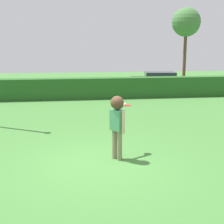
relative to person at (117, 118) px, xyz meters
The scene contains 6 objects.
ground_plane 1.33m from the person, 150.15° to the right, with size 60.00×60.00×0.00m, color #407735.
person is the anchor object (origin of this frame).
frisbee 0.76m from the person, 57.71° to the left, with size 0.23×0.23×0.02m.
hedge_row 10.53m from the person, 92.93° to the left, with size 23.16×0.90×1.25m, color #265821.
parked_car_black 15.29m from the person, 68.91° to the left, with size 4.40×2.30×1.25m.
birch_tree 21.56m from the person, 64.25° to the left, with size 2.53×2.53×6.47m.
Camera 1 is at (-0.78, -7.90, 3.13)m, focal length 49.84 mm.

